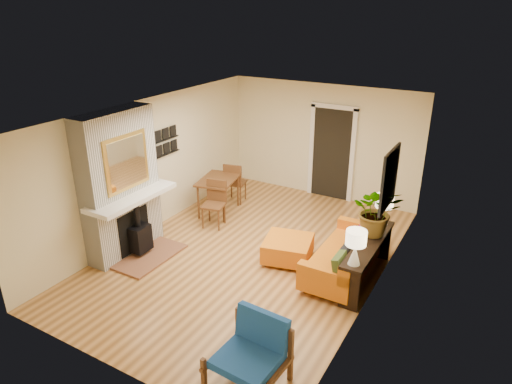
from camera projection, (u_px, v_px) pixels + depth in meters
room_shell at (338, 155)px, 9.63m from camera, size 6.50×6.50×6.50m
fireplace at (122, 188)px, 7.92m from camera, size 1.09×1.68×2.60m
sofa at (348, 256)px, 7.56m from camera, size 0.84×1.95×0.77m
ottoman at (288, 248)px, 8.01m from camera, size 0.96×0.96×0.41m
blue_chair at (253, 348)px, 5.37m from camera, size 0.86×0.85×0.85m
dining_table at (222, 186)px, 9.69m from camera, size 1.00×1.79×0.94m
console_table at (368, 250)px, 7.26m from camera, size 0.34×1.85×0.72m
lamp_near at (356, 243)px, 6.47m from camera, size 0.30×0.30×0.54m
lamp_far at (384, 206)px, 7.66m from camera, size 0.30×0.30×0.54m
houseplant at (377, 211)px, 7.29m from camera, size 0.95×0.89×0.84m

